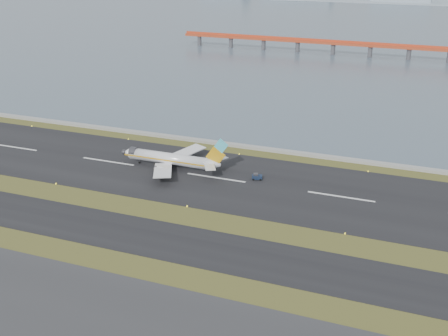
# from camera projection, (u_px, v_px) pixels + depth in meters

# --- Properties ---
(ground) EXTENTS (1000.00, 1000.00, 0.00)m
(ground) POSITION_uv_depth(u_px,v_px,m) (176.00, 218.00, 154.14)
(ground) COLOR #3E4A1A
(ground) RESTS_ON ground
(taxiway_strip) EXTENTS (1000.00, 18.00, 0.10)m
(taxiway_strip) POSITION_uv_depth(u_px,v_px,m) (156.00, 238.00, 143.75)
(taxiway_strip) COLOR black
(taxiway_strip) RESTS_ON ground
(runway_strip) EXTENTS (1000.00, 45.00, 0.10)m
(runway_strip) POSITION_uv_depth(u_px,v_px,m) (216.00, 178.00, 180.06)
(runway_strip) COLOR black
(runway_strip) RESTS_ON ground
(seawall) EXTENTS (1000.00, 2.50, 1.00)m
(seawall) POSITION_uv_depth(u_px,v_px,m) (246.00, 147.00, 205.82)
(seawall) COLOR gray
(seawall) RESTS_ON ground
(bay_water) EXTENTS (1400.00, 800.00, 1.30)m
(bay_water) POSITION_uv_depth(u_px,v_px,m) (377.00, 17.00, 551.83)
(bay_water) COLOR #4D5E6E
(bay_water) RESTS_ON ground
(red_pier) EXTENTS (260.00, 5.00, 10.20)m
(red_pier) POSITION_uv_depth(u_px,v_px,m) (371.00, 46.00, 360.92)
(red_pier) COLOR #BF4220
(red_pier) RESTS_ON ground
(airliner) EXTENTS (38.52, 32.89, 12.80)m
(airliner) POSITION_uv_depth(u_px,v_px,m) (172.00, 159.00, 186.03)
(airliner) COLOR white
(airliner) RESTS_ON ground
(pushback_tug) EXTENTS (3.68, 2.76, 2.10)m
(pushback_tug) POSITION_uv_depth(u_px,v_px,m) (257.00, 177.00, 178.44)
(pushback_tug) COLOR #142139
(pushback_tug) RESTS_ON ground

